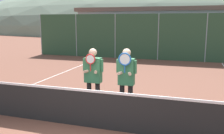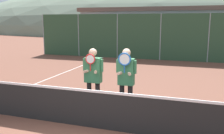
# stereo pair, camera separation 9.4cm
# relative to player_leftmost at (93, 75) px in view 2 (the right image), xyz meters

# --- Properties ---
(ground_plane) EXTENTS (120.00, 120.00, 0.00)m
(ground_plane) POSITION_rel_player_leftmost_xyz_m (0.42, -0.97, -1.07)
(ground_plane) COLOR brown
(hill_distant) EXTENTS (127.63, 70.91, 24.82)m
(hill_distant) POSITION_rel_player_leftmost_xyz_m (0.42, 61.39, -1.07)
(hill_distant) COLOR slate
(hill_distant) RESTS_ON ground_plane
(clubhouse_building) EXTENTS (16.88, 5.50, 3.75)m
(clubhouse_building) POSITION_rel_player_leftmost_xyz_m (0.10, 18.59, 0.83)
(clubhouse_building) COLOR #9EA3A8
(clubhouse_building) RESTS_ON ground_plane
(fence_back) EXTENTS (17.58, 0.06, 2.99)m
(fence_back) POSITION_rel_player_leftmost_xyz_m (0.42, 10.18, 0.43)
(fence_back) COLOR gray
(fence_back) RESTS_ON ground_plane
(tennis_net) EXTENTS (10.51, 0.09, 1.04)m
(tennis_net) POSITION_rel_player_leftmost_xyz_m (0.42, -0.97, -0.58)
(tennis_net) COLOR gray
(tennis_net) RESTS_ON ground_plane
(court_line_left_sideline) EXTENTS (0.05, 16.00, 0.01)m
(court_line_left_sideline) POSITION_rel_player_leftmost_xyz_m (-3.48, 2.03, -1.06)
(court_line_left_sideline) COLOR white
(court_line_left_sideline) RESTS_ON ground_plane
(player_leftmost) EXTENTS (0.59, 0.34, 1.80)m
(player_leftmost) POSITION_rel_player_leftmost_xyz_m (0.00, 0.00, 0.00)
(player_leftmost) COLOR black
(player_leftmost) RESTS_ON ground_plane
(player_center_left) EXTENTS (0.55, 0.34, 1.83)m
(player_center_left) POSITION_rel_player_leftmost_xyz_m (0.95, -0.04, 0.02)
(player_center_left) COLOR black
(player_center_left) RESTS_ON ground_plane
(car_far_left) EXTENTS (4.23, 2.01, 1.76)m
(car_far_left) POSITION_rel_player_leftmost_xyz_m (-4.80, 12.58, -0.17)
(car_far_left) COLOR slate
(car_far_left) RESTS_ON ground_plane
(car_left_of_center) EXTENTS (4.58, 2.07, 1.82)m
(car_left_of_center) POSITION_rel_player_leftmost_xyz_m (0.11, 12.89, -0.14)
(car_left_of_center) COLOR slate
(car_left_of_center) RESTS_ON ground_plane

